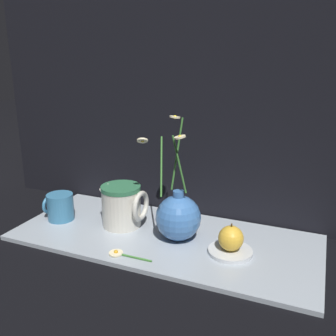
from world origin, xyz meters
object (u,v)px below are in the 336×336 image
at_px(vase_with_flowers, 179,216).
at_px(ceramic_pitcher, 122,204).
at_px(yellow_mug, 60,207).
at_px(orange_fruit, 231,238).

xyz_separation_m(vase_with_flowers, ceramic_pitcher, (-0.18, 0.01, 0.00)).
distance_m(vase_with_flowers, ceramic_pitcher, 0.18).
xyz_separation_m(vase_with_flowers, yellow_mug, (-0.38, -0.02, -0.03)).
height_order(yellow_mug, ceramic_pitcher, ceramic_pitcher).
distance_m(vase_with_flowers, orange_fruit, 0.16).
distance_m(yellow_mug, orange_fruit, 0.53).
xyz_separation_m(yellow_mug, orange_fruit, (0.53, -0.00, 0.00)).
relative_size(yellow_mug, orange_fruit, 1.24).
height_order(yellow_mug, orange_fruit, orange_fruit).
bearing_deg(yellow_mug, orange_fruit, -0.18).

